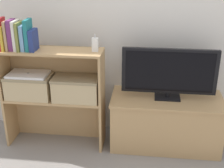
{
  "coord_description": "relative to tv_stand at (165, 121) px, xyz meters",
  "views": [
    {
      "loc": [
        0.29,
        -2.29,
        1.65
      ],
      "look_at": [
        0.0,
        0.13,
        0.62
      ],
      "focal_mm": 50.0,
      "sensor_mm": 36.0,
      "label": 1
    }
  ],
  "objects": [
    {
      "name": "wall_back",
      "position": [
        -0.48,
        0.25,
        0.96
      ],
      "size": [
        10.0,
        0.05,
        2.4
      ],
      "color": "silver",
      "rests_on": "ground_plane"
    },
    {
      "name": "book_ivory",
      "position": [
        -1.26,
        -0.11,
        0.79
      ],
      "size": [
        0.02,
        0.15,
        0.24
      ],
      "color": "silver",
      "rests_on": "bookshelf_upper_tier"
    },
    {
      "name": "book_skyblue",
      "position": [
        -1.2,
        -0.11,
        0.77
      ],
      "size": [
        0.03,
        0.13,
        0.21
      ],
      "color": "#709ECC",
      "rests_on": "bookshelf_upper_tier"
    },
    {
      "name": "laptop",
      "position": [
        -1.2,
        -0.1,
        0.44
      ],
      "size": [
        0.34,
        0.21,
        0.02
      ],
      "color": "white",
      "rests_on": "storage_basket_left"
    },
    {
      "name": "book_plum",
      "position": [
        -1.3,
        -0.11,
        0.79
      ],
      "size": [
        0.04,
        0.12,
        0.25
      ],
      "color": "#6B2D66",
      "rests_on": "bookshelf_upper_tier"
    },
    {
      "name": "book_crimson",
      "position": [
        -1.39,
        -0.11,
        0.79
      ],
      "size": [
        0.03,
        0.15,
        0.26
      ],
      "color": "#B22328",
      "rests_on": "bookshelf_upper_tier"
    },
    {
      "name": "baby_monitor",
      "position": [
        -0.62,
        -0.09,
        0.72
      ],
      "size": [
        0.05,
        0.03,
        0.14
      ],
      "color": "white",
      "rests_on": "bookshelf_upper_tier"
    },
    {
      "name": "tv",
      "position": [
        -0.0,
        -0.0,
        0.48
      ],
      "size": [
        0.8,
        0.14,
        0.45
      ],
      "color": "black",
      "rests_on": "tv_stand"
    },
    {
      "name": "bookshelf_lower_tier",
      "position": [
        -0.99,
        -0.03,
        0.05
      ],
      "size": [
        0.88,
        0.26,
        0.46
      ],
      "color": "tan",
      "rests_on": "ground_plane"
    },
    {
      "name": "storage_basket_left",
      "position": [
        -1.2,
        -0.1,
        0.34
      ],
      "size": [
        0.4,
        0.23,
        0.21
      ],
      "color": "tan",
      "rests_on": "bookshelf_lower_tier"
    },
    {
      "name": "tv_stand",
      "position": [
        0.0,
        0.0,
        0.0
      ],
      "size": [
        0.98,
        0.46,
        0.47
      ],
      "color": "tan",
      "rests_on": "ground_plane"
    },
    {
      "name": "book_navy",
      "position": [
        -1.12,
        -0.11,
        0.75
      ],
      "size": [
        0.04,
        0.14,
        0.17
      ],
      "color": "navy",
      "rests_on": "bookshelf_upper_tier"
    },
    {
      "name": "book_mustard",
      "position": [
        -1.36,
        -0.11,
        0.76
      ],
      "size": [
        0.02,
        0.16,
        0.2
      ],
      "color": "gold",
      "rests_on": "bookshelf_upper_tier"
    },
    {
      "name": "ground_plane",
      "position": [
        -0.48,
        -0.22,
        -0.24
      ],
      "size": [
        16.0,
        16.0,
        0.0
      ],
      "primitive_type": "plane",
      "color": "gray"
    },
    {
      "name": "book_tan",
      "position": [
        -1.33,
        -0.11,
        0.78
      ],
      "size": [
        0.02,
        0.13,
        0.24
      ],
      "color": "tan",
      "rests_on": "bookshelf_upper_tier"
    },
    {
      "name": "book_teal",
      "position": [
        -1.16,
        -0.11,
        0.79
      ],
      "size": [
        0.03,
        0.14,
        0.26
      ],
      "color": "#1E7075",
      "rests_on": "bookshelf_upper_tier"
    },
    {
      "name": "bookshelf_upper_tier",
      "position": [
        -0.99,
        -0.03,
        0.5
      ],
      "size": [
        0.88,
        0.26,
        0.44
      ],
      "color": "tan",
      "rests_on": "bookshelf_lower_tier"
    },
    {
      "name": "storage_basket_right",
      "position": [
        -0.79,
        -0.1,
        0.34
      ],
      "size": [
        0.4,
        0.23,
        0.21
      ],
      "color": "tan",
      "rests_on": "bookshelf_lower_tier"
    },
    {
      "name": "book_olive",
      "position": [
        -1.23,
        -0.11,
        0.78
      ],
      "size": [
        0.02,
        0.16,
        0.23
      ],
      "color": "olive",
      "rests_on": "bookshelf_upper_tier"
    }
  ]
}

